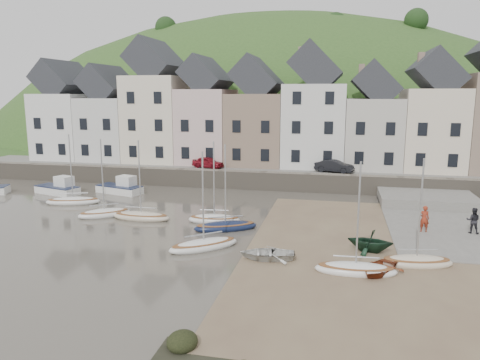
% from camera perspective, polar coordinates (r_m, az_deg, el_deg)
% --- Properties ---
extents(ground, '(160.00, 160.00, 0.00)m').
position_cam_1_polar(ground, '(30.10, -2.47, -7.70)').
color(ground, '#444036').
rests_on(ground, ground).
extents(quay_land, '(90.00, 30.00, 1.50)m').
position_cam_1_polar(quay_land, '(60.68, 5.27, 2.36)').
color(quay_land, '#315120').
rests_on(quay_land, ground).
extents(quay_street, '(70.00, 7.00, 0.10)m').
position_cam_1_polar(quay_street, '(49.30, 3.61, 1.40)').
color(quay_street, slate).
rests_on(quay_street, quay_land).
extents(seawall, '(70.00, 1.20, 1.80)m').
position_cam_1_polar(seawall, '(46.01, 2.93, -0.09)').
color(seawall, slate).
rests_on(seawall, ground).
extents(beach, '(18.00, 26.00, 0.06)m').
position_cam_1_polar(beach, '(29.40, 19.00, -8.69)').
color(beach, brown).
rests_on(beach, ground).
extents(slipway, '(8.00, 18.00, 0.12)m').
position_cam_1_polar(slipway, '(37.61, 23.73, -4.76)').
color(slipway, slate).
rests_on(slipway, ground).
extents(hillside, '(134.40, 84.00, 84.00)m').
position_cam_1_polar(hillside, '(92.63, 4.16, -6.60)').
color(hillside, '#315120').
rests_on(hillside, ground).
extents(townhouse_terrace, '(61.05, 8.00, 13.93)m').
position_cam_1_polar(townhouse_terrace, '(51.94, 6.22, 8.24)').
color(townhouse_terrace, silver).
rests_on(townhouse_terrace, quay_land).
extents(sailboat_0, '(4.90, 2.89, 6.32)m').
position_cam_1_polar(sailboat_0, '(42.67, -20.11, -2.47)').
color(sailboat_0, white).
rests_on(sailboat_0, ground).
extents(sailboat_1, '(4.12, 3.60, 6.32)m').
position_cam_1_polar(sailboat_1, '(37.56, -16.57, -3.99)').
color(sailboat_1, white).
rests_on(sailboat_1, ground).
extents(sailboat_2, '(4.59, 1.53, 6.32)m').
position_cam_1_polar(sailboat_2, '(35.95, -12.23, -4.44)').
color(sailboat_2, beige).
rests_on(sailboat_2, ground).
extents(sailboat_3, '(4.07, 1.92, 6.32)m').
position_cam_1_polar(sailboat_3, '(34.42, -3.22, -4.87)').
color(sailboat_3, white).
rests_on(sailboat_3, ground).
extents(sailboat_4, '(4.46, 4.09, 6.32)m').
position_cam_1_polar(sailboat_4, '(28.75, -4.55, -8.07)').
color(sailboat_4, white).
rests_on(sailboat_4, ground).
extents(sailboat_5, '(4.76, 3.34, 6.32)m').
position_cam_1_polar(sailboat_5, '(32.57, -1.81, -5.78)').
color(sailboat_5, '#131D3C').
rests_on(sailboat_5, ground).
extents(sailboat_6, '(4.43, 1.73, 6.32)m').
position_cam_1_polar(sailboat_6, '(25.67, 14.24, -10.73)').
color(sailboat_6, white).
rests_on(sailboat_6, ground).
extents(sailboat_7, '(4.20, 2.16, 6.32)m').
position_cam_1_polar(sailboat_7, '(27.79, 21.18, -9.45)').
color(sailboat_7, beige).
rests_on(sailboat_7, ground).
extents(motorboat_0, '(4.87, 2.96, 1.70)m').
position_cam_1_polar(motorboat_0, '(47.42, -21.67, -0.91)').
color(motorboat_0, white).
rests_on(motorboat_0, ground).
extents(motorboat_2, '(4.96, 2.94, 1.70)m').
position_cam_1_polar(motorboat_2, '(45.79, -14.62, -0.88)').
color(motorboat_2, white).
rests_on(motorboat_2, ground).
extents(rowboat_white, '(3.47, 2.70, 0.66)m').
position_cam_1_polar(rowboat_white, '(26.88, 3.41, -9.12)').
color(rowboat_white, silver).
rests_on(rowboat_white, beach).
extents(rowboat_green, '(2.99, 2.70, 1.40)m').
position_cam_1_polar(rowboat_green, '(28.96, 15.95, -7.29)').
color(rowboat_green, '#163221').
rests_on(rowboat_green, beach).
extents(rowboat_red, '(3.20, 3.47, 0.59)m').
position_cam_1_polar(rowboat_red, '(25.87, 16.94, -10.49)').
color(rowboat_red, brown).
rests_on(rowboat_red, beach).
extents(person_red, '(0.69, 0.47, 1.84)m').
position_cam_1_polar(person_red, '(33.98, 22.01, -4.51)').
color(person_red, maroon).
rests_on(person_red, slipway).
extents(person_dark, '(1.00, 0.86, 1.79)m').
position_cam_1_polar(person_dark, '(35.03, 27.11, -4.52)').
color(person_dark, black).
rests_on(person_dark, slipway).
extents(car_left, '(3.77, 2.33, 1.20)m').
position_cam_1_polar(car_left, '(49.64, -4.04, 2.21)').
color(car_left, maroon).
rests_on(car_left, quay_street).
extents(car_right, '(4.16, 2.38, 1.30)m').
position_cam_1_polar(car_right, '(47.65, 11.70, 1.72)').
color(car_right, black).
rests_on(car_right, quay_street).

